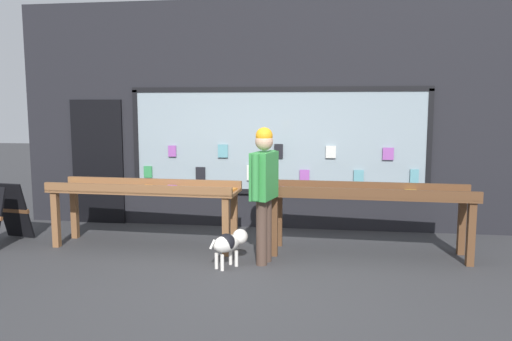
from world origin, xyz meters
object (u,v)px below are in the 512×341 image
sandwich_board_sign (1,214)px  person_browsing (264,184)px  display_table_right (369,199)px  small_dog (229,243)px  display_table_left (145,194)px

sandwich_board_sign → person_browsing: bearing=2.7°
display_table_right → small_dog: bearing=-156.8°
small_dog → sandwich_board_sign: bearing=117.1°
display_table_left → sandwich_board_sign: bearing=-175.7°
person_browsing → small_dog: (-0.41, -0.21, -0.71)m
display_table_left → small_dog: 1.60m
display_table_left → small_dog: (1.35, -0.75, -0.45)m
display_table_left → display_table_right: display_table_right is taller
display_table_right → sandwich_board_sign: bearing=-178.2°
display_table_left → person_browsing: (1.76, -0.54, 0.26)m
display_table_right → small_dog: 1.95m
display_table_left → display_table_right: (3.09, 0.00, 0.01)m
person_browsing → small_dog: 0.85m
small_dog → sandwich_board_sign: (-3.47, 0.59, 0.13)m
display_table_right → person_browsing: size_ratio=1.56×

